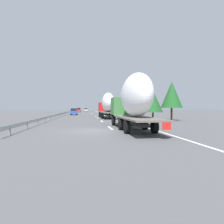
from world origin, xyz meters
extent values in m
plane|color=#4C4C4F|center=(40.00, 0.00, 0.00)|extent=(260.00, 260.00, 0.00)
cube|color=white|center=(2.00, -1.80, 0.00)|extent=(3.20, 0.20, 0.01)
cube|color=white|center=(11.24, -1.80, 0.00)|extent=(3.20, 0.20, 0.01)
cube|color=white|center=(20.74, -1.80, 0.00)|extent=(3.20, 0.20, 0.01)
cube|color=white|center=(27.00, -1.80, 0.00)|extent=(3.20, 0.20, 0.01)
cube|color=white|center=(45.57, -1.80, 0.00)|extent=(3.20, 0.20, 0.01)
cube|color=white|center=(52.45, -1.80, 0.00)|extent=(3.20, 0.20, 0.01)
cube|color=white|center=(60.61, -1.80, 0.00)|extent=(3.20, 0.20, 0.01)
cube|color=white|center=(45.00, -5.50, 0.00)|extent=(110.00, 0.20, 0.01)
cube|color=#B21919|center=(24.66, -3.60, 2.15)|extent=(2.40, 2.50, 1.90)
cube|color=black|center=(25.76, -3.60, 2.65)|extent=(0.08, 2.12, 0.80)
cube|color=#262628|center=(21.75, -3.60, 0.67)|extent=(10.69, 0.70, 0.24)
cube|color=#59544C|center=(18.85, -3.60, 1.14)|extent=(9.22, 2.50, 0.12)
ellipsoid|color=white|center=(18.46, -3.60, 2.96)|extent=(6.58, 2.20, 3.53)
cube|color=red|center=(14.27, -4.29, 0.90)|extent=(0.04, 0.56, 0.56)
cylinder|color=black|center=(24.66, -2.50, 0.52)|extent=(1.04, 0.30, 1.04)
cylinder|color=black|center=(24.66, -4.70, 0.52)|extent=(1.04, 0.30, 1.04)
cylinder|color=black|center=(20.05, -2.50, 0.52)|extent=(1.04, 0.35, 1.04)
cylinder|color=black|center=(20.05, -4.70, 0.52)|extent=(1.04, 0.35, 1.04)
cylinder|color=black|center=(17.65, -2.50, 0.52)|extent=(1.04, 0.35, 1.04)
cylinder|color=black|center=(17.65, -4.70, 0.52)|extent=(1.04, 0.35, 1.04)
cube|color=#387038|center=(4.45, -3.60, 2.15)|extent=(2.40, 2.50, 1.90)
cube|color=black|center=(5.55, -3.60, 2.65)|extent=(0.08, 2.12, 0.80)
cube|color=#262628|center=(1.66, -3.60, 0.67)|extent=(10.26, 0.70, 0.24)
cube|color=#59544C|center=(-1.12, -3.60, 1.14)|extent=(8.75, 2.50, 0.12)
ellipsoid|color=white|center=(-0.86, -3.60, 3.03)|extent=(6.35, 2.20, 3.65)
cube|color=red|center=(-5.47, -4.29, 0.90)|extent=(0.04, 0.56, 0.56)
cylinder|color=black|center=(4.45, -2.50, 0.52)|extent=(1.04, 0.30, 1.04)
cylinder|color=black|center=(4.45, -4.70, 0.52)|extent=(1.04, 0.30, 1.04)
cylinder|color=black|center=(0.08, -2.50, 0.52)|extent=(1.04, 0.35, 1.04)
cylinder|color=black|center=(0.08, -4.70, 0.52)|extent=(1.04, 0.35, 1.04)
cylinder|color=black|center=(-2.32, -2.50, 0.52)|extent=(1.04, 0.35, 1.04)
cylinder|color=black|center=(-2.32, -4.70, 0.52)|extent=(1.04, 0.35, 1.04)
cube|color=#ADB2B7|center=(82.63, 0.06, 0.74)|extent=(4.34, 1.77, 0.84)
cube|color=black|center=(82.31, 0.06, 1.47)|extent=(2.39, 1.56, 0.62)
cylinder|color=black|center=(83.98, 0.85, 0.32)|extent=(0.64, 0.22, 0.64)
cylinder|color=black|center=(83.98, -0.72, 0.32)|extent=(0.64, 0.22, 0.64)
cylinder|color=black|center=(81.29, 0.85, 0.32)|extent=(0.64, 0.22, 0.64)
cylinder|color=black|center=(81.29, -0.72, 0.32)|extent=(0.64, 0.22, 0.64)
cube|color=red|center=(73.43, 3.35, 0.74)|extent=(4.25, 1.78, 0.84)
cube|color=black|center=(73.11, 3.35, 1.57)|extent=(2.34, 1.57, 0.82)
cylinder|color=black|center=(74.75, 4.14, 0.32)|extent=(0.64, 0.22, 0.64)
cylinder|color=black|center=(74.75, 2.56, 0.32)|extent=(0.64, 0.22, 0.64)
cylinder|color=black|center=(72.12, 4.14, 0.32)|extent=(0.64, 0.22, 0.64)
cylinder|color=black|center=(72.12, 2.56, 0.32)|extent=(0.64, 0.22, 0.64)
cube|color=#28479E|center=(37.48, 3.63, 0.74)|extent=(4.37, 1.76, 0.84)
cube|color=black|center=(37.15, 3.63, 1.49)|extent=(2.41, 1.55, 0.65)
cylinder|color=black|center=(38.84, 4.41, 0.32)|extent=(0.64, 0.22, 0.64)
cylinder|color=black|center=(38.84, 2.85, 0.32)|extent=(0.64, 0.22, 0.64)
cylinder|color=black|center=(36.13, 4.41, 0.32)|extent=(0.64, 0.22, 0.64)
cylinder|color=black|center=(36.13, 2.85, 0.32)|extent=(0.64, 0.22, 0.64)
cylinder|color=gray|center=(39.65, -6.70, 1.15)|extent=(0.10, 0.10, 2.30)
cube|color=#2D569E|center=(39.65, -6.70, 2.65)|extent=(0.06, 0.90, 0.70)
cylinder|color=#472D19|center=(66.04, -9.57, 0.99)|extent=(0.37, 0.37, 1.98)
cone|color=#1E5B23|center=(66.04, -9.57, 4.02)|extent=(3.36, 3.36, 4.08)
cylinder|color=#472D19|center=(11.22, -12.57, 0.98)|extent=(0.29, 0.29, 1.96)
cone|color=#194C1E|center=(11.22, -12.57, 3.98)|extent=(3.26, 3.26, 4.03)
cylinder|color=#472D19|center=(57.58, -12.09, 0.63)|extent=(0.28, 0.28, 1.27)
cone|color=#1E5B23|center=(57.58, -12.09, 3.71)|extent=(3.60, 3.60, 4.87)
cylinder|color=#472D19|center=(31.29, -12.30, 0.63)|extent=(0.25, 0.25, 1.25)
cone|color=#1E5B23|center=(31.29, -12.30, 3.91)|extent=(3.65, 3.65, 5.32)
cylinder|color=#472D19|center=(88.84, -12.95, 0.68)|extent=(0.30, 0.30, 1.35)
cone|color=#1E5B23|center=(88.84, -12.95, 3.84)|extent=(2.81, 2.81, 4.97)
cylinder|color=#472D19|center=(15.04, -10.99, 0.61)|extent=(0.28, 0.28, 1.22)
cone|color=#194C1E|center=(15.04, -10.99, 3.10)|extent=(3.39, 3.39, 3.75)
cube|color=#9EA0A5|center=(43.00, 6.00, 0.60)|extent=(94.00, 0.06, 0.32)
cube|color=slate|center=(-1.96, 6.00, 0.30)|extent=(0.10, 0.10, 0.60)
cube|color=slate|center=(2.13, 6.00, 0.30)|extent=(0.10, 0.10, 0.60)
cube|color=slate|center=(6.22, 6.00, 0.30)|extent=(0.10, 0.10, 0.60)
cube|color=slate|center=(10.30, 6.00, 0.30)|extent=(0.10, 0.10, 0.60)
cube|color=slate|center=(14.39, 6.00, 0.30)|extent=(0.10, 0.10, 0.60)
cube|color=slate|center=(18.48, 6.00, 0.30)|extent=(0.10, 0.10, 0.60)
cube|color=slate|center=(22.57, 6.00, 0.30)|extent=(0.10, 0.10, 0.60)
cube|color=slate|center=(26.65, 6.00, 0.30)|extent=(0.10, 0.10, 0.60)
cube|color=slate|center=(30.74, 6.00, 0.30)|extent=(0.10, 0.10, 0.60)
cube|color=slate|center=(34.83, 6.00, 0.30)|extent=(0.10, 0.10, 0.60)
cube|color=slate|center=(38.91, 6.00, 0.30)|extent=(0.10, 0.10, 0.60)
cube|color=slate|center=(43.00, 6.00, 0.30)|extent=(0.10, 0.10, 0.60)
cube|color=slate|center=(47.09, 6.00, 0.30)|extent=(0.10, 0.10, 0.60)
cube|color=slate|center=(51.17, 6.00, 0.30)|extent=(0.10, 0.10, 0.60)
cube|color=slate|center=(55.26, 6.00, 0.30)|extent=(0.10, 0.10, 0.60)
cube|color=slate|center=(59.35, 6.00, 0.30)|extent=(0.10, 0.10, 0.60)
cube|color=slate|center=(63.43, 6.00, 0.30)|extent=(0.10, 0.10, 0.60)
cube|color=slate|center=(67.52, 6.00, 0.30)|extent=(0.10, 0.10, 0.60)
cube|color=slate|center=(71.61, 6.00, 0.30)|extent=(0.10, 0.10, 0.60)
cube|color=slate|center=(75.70, 6.00, 0.30)|extent=(0.10, 0.10, 0.60)
cube|color=slate|center=(79.78, 6.00, 0.30)|extent=(0.10, 0.10, 0.60)
cube|color=slate|center=(83.87, 6.00, 0.30)|extent=(0.10, 0.10, 0.60)
cube|color=slate|center=(87.96, 6.00, 0.30)|extent=(0.10, 0.10, 0.60)
camera|label=1|loc=(-16.48, 0.67, 1.97)|focal=30.59mm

